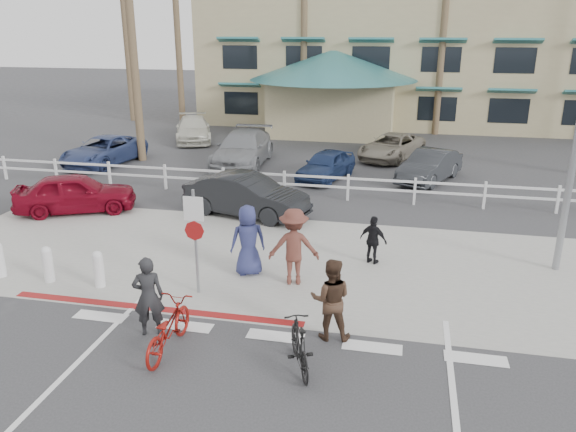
% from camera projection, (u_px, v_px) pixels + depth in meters
% --- Properties ---
extents(ground, '(140.00, 140.00, 0.00)m').
position_uv_depth(ground, '(269.00, 352.00, 11.13)').
color(ground, '#333335').
extents(bike_path, '(12.00, 16.00, 0.01)m').
position_uv_depth(bike_path, '(239.00, 417.00, 9.28)').
color(bike_path, '#333335').
rests_on(bike_path, ground).
extents(sidewalk_plaza, '(22.00, 7.00, 0.01)m').
position_uv_depth(sidewalk_plaza, '(308.00, 263.00, 15.29)').
color(sidewalk_plaza, gray).
rests_on(sidewalk_plaza, ground).
extents(cross_street, '(40.00, 5.00, 0.01)m').
position_uv_depth(cross_street, '(329.00, 217.00, 18.99)').
color(cross_street, '#333335').
rests_on(cross_street, ground).
extents(parking_lot, '(50.00, 16.00, 0.01)m').
position_uv_depth(parking_lot, '(356.00, 156.00, 27.79)').
color(parking_lot, '#333335').
rests_on(parking_lot, ground).
extents(curb_red, '(7.00, 0.25, 0.02)m').
position_uv_depth(curb_red, '(154.00, 308.00, 12.83)').
color(curb_red, maroon).
rests_on(curb_red, ground).
extents(rail_fence, '(29.40, 0.16, 1.00)m').
position_uv_depth(rail_fence, '(351.00, 188.00, 20.59)').
color(rail_fence, silver).
rests_on(rail_fence, ground).
extents(building, '(28.00, 16.00, 11.30)m').
position_uv_depth(building, '(408.00, 33.00, 37.60)').
color(building, tan).
rests_on(building, ground).
extents(sign_post, '(0.50, 0.10, 2.90)m').
position_uv_depth(sign_post, '(195.00, 237.00, 13.15)').
color(sign_post, gray).
rests_on(sign_post, ground).
extents(bollard_0, '(0.26, 0.26, 0.95)m').
position_uv_depth(bollard_0, '(99.00, 269.00, 13.78)').
color(bollard_0, silver).
rests_on(bollard_0, ground).
extents(bollard_1, '(0.26, 0.26, 0.95)m').
position_uv_depth(bollard_1, '(48.00, 264.00, 14.06)').
color(bollard_1, silver).
rests_on(bollard_1, ground).
extents(palm_0, '(4.00, 4.00, 15.00)m').
position_uv_depth(palm_0, '(123.00, 3.00, 35.96)').
color(palm_0, '#163916').
rests_on(palm_0, ground).
extents(palm_1, '(4.00, 4.00, 13.00)m').
position_uv_depth(palm_1, '(177.00, 19.00, 34.56)').
color(palm_1, '#163916').
rests_on(palm_1, ground).
extents(palm_3, '(4.00, 4.00, 14.00)m').
position_uv_depth(palm_3, '(304.00, 10.00, 32.81)').
color(palm_3, '#163916').
rests_on(palm_3, ground).
extents(palm_4, '(4.00, 4.00, 15.00)m').
position_uv_depth(palm_4, '(375.00, 1.00, 32.78)').
color(palm_4, '#163916').
rests_on(palm_4, ground).
extents(palm_5, '(4.00, 4.00, 13.00)m').
position_uv_depth(palm_5, '(445.00, 19.00, 31.38)').
color(palm_5, '#163916').
rests_on(palm_5, ground).
extents(palm_10, '(4.00, 4.00, 12.00)m').
position_uv_depth(palm_10, '(131.00, 29.00, 25.07)').
color(palm_10, '#163916').
rests_on(palm_10, ground).
extents(bike_red, '(0.71, 1.93, 1.01)m').
position_uv_depth(bike_red, '(168.00, 328.00, 11.02)').
color(bike_red, maroon).
rests_on(bike_red, ground).
extents(rider_red, '(0.74, 0.62, 1.74)m').
position_uv_depth(rider_red, '(148.00, 296.00, 11.53)').
color(rider_red, black).
rests_on(rider_red, ground).
extents(bike_black, '(1.03, 1.69, 0.98)m').
position_uv_depth(bike_black, '(299.00, 345.00, 10.47)').
color(bike_black, black).
rests_on(bike_black, ground).
extents(rider_black, '(0.91, 0.74, 1.75)m').
position_uv_depth(rider_black, '(331.00, 299.00, 11.39)').
color(rider_black, '#3E2A1D').
rests_on(rider_black, ground).
extents(pedestrian_a, '(1.38, 0.95, 1.95)m').
position_uv_depth(pedestrian_a, '(294.00, 247.00, 13.83)').
color(pedestrian_a, brown).
rests_on(pedestrian_a, ground).
extents(pedestrian_child, '(0.86, 0.62, 1.35)m').
position_uv_depth(pedestrian_child, '(373.00, 240.00, 15.08)').
color(pedestrian_child, black).
rests_on(pedestrian_child, ground).
extents(pedestrian_b, '(1.08, 0.93, 1.86)m').
position_uv_depth(pedestrian_b, '(248.00, 240.00, 14.36)').
color(pedestrian_b, navy).
rests_on(pedestrian_b, ground).
extents(car_white_sedan, '(4.53, 2.50, 1.41)m').
position_uv_depth(car_white_sedan, '(246.00, 195.00, 18.94)').
color(car_white_sedan, black).
rests_on(car_white_sedan, ground).
extents(car_red_compact, '(4.31, 3.12, 1.36)m').
position_uv_depth(car_red_compact, '(75.00, 193.00, 19.33)').
color(car_red_compact, maroon).
rests_on(car_red_compact, ground).
extents(lot_car_0, '(2.72, 4.85, 1.28)m').
position_uv_depth(lot_car_0, '(104.00, 151.00, 26.02)').
color(lot_car_0, navy).
rests_on(lot_car_0, ground).
extents(lot_car_1, '(2.42, 5.40, 1.54)m').
position_uv_depth(lot_car_1, '(243.00, 149.00, 25.78)').
color(lot_car_1, gray).
rests_on(lot_car_1, ground).
extents(lot_car_2, '(2.41, 3.87, 1.23)m').
position_uv_depth(lot_car_2, '(326.00, 165.00, 23.47)').
color(lot_car_2, navy).
rests_on(lot_car_2, ground).
extents(lot_car_3, '(2.86, 4.14, 1.29)m').
position_uv_depth(lot_car_3, '(430.00, 166.00, 23.14)').
color(lot_car_3, '#26282C').
rests_on(lot_car_3, ground).
extents(lot_car_4, '(3.42, 4.96, 1.33)m').
position_uv_depth(lot_car_4, '(193.00, 129.00, 31.28)').
color(lot_car_4, beige).
rests_on(lot_car_4, ground).
extents(lot_car_5, '(3.51, 4.76, 1.20)m').
position_uv_depth(lot_car_5, '(392.00, 147.00, 27.06)').
color(lot_car_5, gray).
rests_on(lot_car_5, ground).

